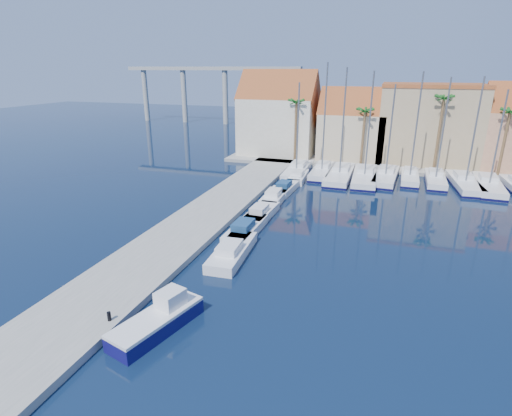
# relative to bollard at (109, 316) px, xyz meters

# --- Properties ---
(ground) EXTENTS (260.00, 260.00, 0.00)m
(ground) POSITION_rel_bollard_xyz_m (6.60, 2.02, -0.77)
(ground) COLOR black
(ground) RESTS_ON ground
(quay_west) EXTENTS (6.00, 77.00, 0.50)m
(quay_west) POSITION_rel_bollard_xyz_m (-2.40, 15.52, -0.52)
(quay_west) COLOR gray
(quay_west) RESTS_ON ground
(shore_north) EXTENTS (54.00, 16.00, 0.50)m
(shore_north) POSITION_rel_bollard_xyz_m (16.60, 50.02, -0.52)
(shore_north) COLOR gray
(shore_north) RESTS_ON ground
(bollard) EXTENTS (0.22, 0.22, 0.55)m
(bollard) POSITION_rel_bollard_xyz_m (0.00, 0.00, 0.00)
(bollard) COLOR black
(bollard) RESTS_ON quay_west
(fishing_boat) EXTENTS (3.40, 6.07, 2.02)m
(fishing_boat) POSITION_rel_bollard_xyz_m (2.76, 0.78, -0.10)
(fishing_boat) COLOR #120E56
(fishing_boat) RESTS_ON ground
(motorboat_west_0) EXTENTS (2.58, 7.02, 1.40)m
(motorboat_west_0) POSITION_rel_bollard_xyz_m (3.28, 10.71, -0.27)
(motorboat_west_0) COLOR white
(motorboat_west_0) RESTS_ON ground
(motorboat_west_1) EXTENTS (2.22, 6.73, 1.40)m
(motorboat_west_1) POSITION_rel_bollard_xyz_m (2.73, 15.42, -0.27)
(motorboat_west_1) COLOR white
(motorboat_west_1) RESTS_ON ground
(motorboat_west_2) EXTENTS (2.21, 6.18, 1.40)m
(motorboat_west_2) POSITION_rel_bollard_xyz_m (2.82, 19.78, -0.27)
(motorboat_west_2) COLOR white
(motorboat_west_2) RESTS_ON ground
(motorboat_west_3) EXTENTS (2.11, 6.40, 1.40)m
(motorboat_west_3) POSITION_rel_bollard_xyz_m (2.62, 25.55, -0.27)
(motorboat_west_3) COLOR white
(motorboat_west_3) RESTS_ON ground
(motorboat_west_4) EXTENTS (2.29, 6.24, 1.40)m
(motorboat_west_4) POSITION_rel_bollard_xyz_m (2.91, 29.15, -0.27)
(motorboat_west_4) COLOR white
(motorboat_west_4) RESTS_ON ground
(motorboat_west_5) EXTENTS (2.24, 6.21, 1.40)m
(motorboat_west_5) POSITION_rel_bollard_xyz_m (3.25, 34.78, -0.27)
(motorboat_west_5) COLOR white
(motorboat_west_5) RESTS_ON ground
(motorboat_west_6) EXTENTS (2.11, 6.39, 1.40)m
(motorboat_west_6) POSITION_rel_bollard_xyz_m (2.64, 40.60, -0.27)
(motorboat_west_6) COLOR white
(motorboat_west_6) RESTS_ON ground
(sailboat_0) EXTENTS (2.94, 10.14, 12.38)m
(sailboat_0) POSITION_rel_bollard_xyz_m (2.42, 37.83, -0.19)
(sailboat_0) COLOR white
(sailboat_0) RESTS_ON ground
(sailboat_1) EXTENTS (2.55, 9.44, 14.84)m
(sailboat_1) POSITION_rel_bollard_xyz_m (5.84, 38.55, -0.14)
(sailboat_1) COLOR white
(sailboat_1) RESTS_ON ground
(sailboat_2) EXTENTS (3.10, 11.58, 14.27)m
(sailboat_2) POSITION_rel_bollard_xyz_m (8.42, 37.53, -0.19)
(sailboat_2) COLOR white
(sailboat_2) RESTS_ON ground
(sailboat_3) EXTENTS (3.33, 11.40, 13.84)m
(sailboat_3) POSITION_rel_bollard_xyz_m (11.64, 37.50, -0.19)
(sailboat_3) COLOR white
(sailboat_3) RESTS_ON ground
(sailboat_4) EXTENTS (3.51, 10.54, 12.29)m
(sailboat_4) POSITION_rel_bollard_xyz_m (14.33, 38.45, -0.20)
(sailboat_4) COLOR white
(sailboat_4) RESTS_ON ground
(sailboat_5) EXTENTS (2.36, 8.28, 13.78)m
(sailboat_5) POSITION_rel_bollard_xyz_m (17.31, 38.96, -0.13)
(sailboat_5) COLOR white
(sailboat_5) RESTS_ON ground
(sailboat_6) EXTENTS (2.57, 8.93, 13.17)m
(sailboat_6) POSITION_rel_bollard_xyz_m (20.43, 38.90, -0.16)
(sailboat_6) COLOR white
(sailboat_6) RESTS_ON ground
(sailboat_7) EXTENTS (3.55, 10.57, 13.28)m
(sailboat_7) POSITION_rel_bollard_xyz_m (23.72, 38.18, -0.19)
(sailboat_7) COLOR white
(sailboat_7) RESTS_ON ground
(sailboat_8) EXTENTS (3.36, 10.65, 11.88)m
(sailboat_8) POSITION_rel_bollard_xyz_m (26.38, 37.99, -0.20)
(sailboat_8) COLOR white
(sailboat_8) RESTS_ON ground
(building_0) EXTENTS (12.30, 9.00, 13.50)m
(building_0) POSITION_rel_bollard_xyz_m (-3.40, 49.02, 5.75)
(building_0) COLOR beige
(building_0) RESTS_ON shore_north
(building_1) EXTENTS (10.30, 8.00, 11.00)m
(building_1) POSITION_rel_bollard_xyz_m (8.60, 49.02, 4.52)
(building_1) COLOR beige
(building_1) RESTS_ON shore_north
(building_2) EXTENTS (14.20, 10.20, 11.50)m
(building_2) POSITION_rel_bollard_xyz_m (19.60, 50.02, 5.48)
(building_2) COLOR tan
(building_2) RESTS_ON shore_north
(palm_0) EXTENTS (2.60, 2.60, 10.15)m
(palm_0) POSITION_rel_bollard_xyz_m (0.60, 44.02, 8.31)
(palm_0) COLOR brown
(palm_0) RESTS_ON shore_north
(palm_1) EXTENTS (2.60, 2.60, 9.15)m
(palm_1) POSITION_rel_bollard_xyz_m (10.60, 44.02, 7.36)
(palm_1) COLOR brown
(palm_1) RESTS_ON shore_north
(palm_2) EXTENTS (2.60, 2.60, 11.15)m
(palm_2) POSITION_rel_bollard_xyz_m (20.60, 44.02, 9.24)
(palm_2) COLOR brown
(palm_2) RESTS_ON shore_north
(palm_3) EXTENTS (2.60, 2.60, 9.65)m
(palm_3) POSITION_rel_bollard_xyz_m (28.60, 44.02, 7.83)
(palm_3) COLOR brown
(palm_3) RESTS_ON shore_north
(viaduct) EXTENTS (48.00, 2.20, 14.45)m
(viaduct) POSITION_rel_bollard_xyz_m (-32.47, 84.02, 9.47)
(viaduct) COLOR #9E9E99
(viaduct) RESTS_ON ground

